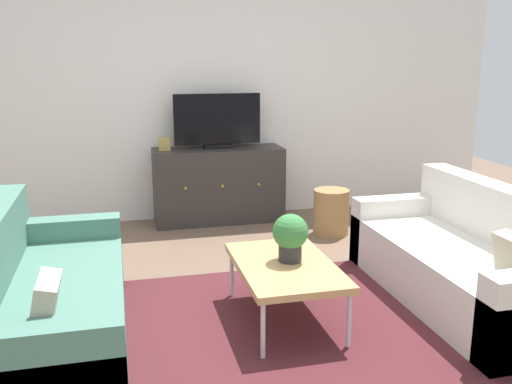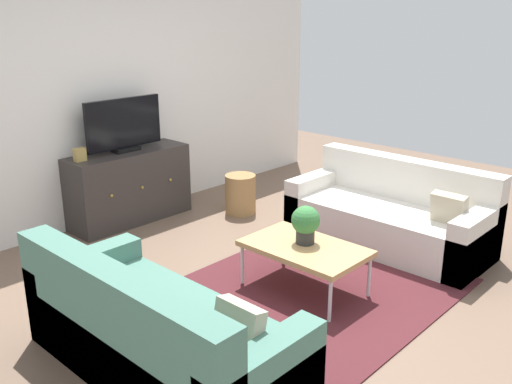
{
  "view_description": "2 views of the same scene",
  "coord_description": "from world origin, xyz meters",
  "px_view_note": "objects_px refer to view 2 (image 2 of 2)",
  "views": [
    {
      "loc": [
        -0.92,
        -3.35,
        1.69
      ],
      "look_at": [
        0.0,
        0.36,
        0.76
      ],
      "focal_mm": 39.62,
      "sensor_mm": 36.0,
      "label": 1
    },
    {
      "loc": [
        -3.19,
        -2.61,
        2.18
      ],
      "look_at": [
        0.0,
        0.36,
        0.76
      ],
      "focal_mm": 39.51,
      "sensor_mm": 36.0,
      "label": 2
    }
  ],
  "objects_px": {
    "flat_screen_tv": "(124,125)",
    "wicker_basket": "(240,194)",
    "coffee_table": "(305,249)",
    "couch_right_side": "(392,217)",
    "mantel_clock": "(80,155)",
    "couch_left_side": "(152,338)",
    "tv_console": "(129,186)",
    "potted_plant": "(306,223)"
  },
  "relations": [
    {
      "from": "flat_screen_tv",
      "to": "wicker_basket",
      "type": "xyz_separation_m",
      "value": [
        0.97,
        -0.72,
        -0.82
      ]
    },
    {
      "from": "coffee_table",
      "to": "wicker_basket",
      "type": "xyz_separation_m",
      "value": [
        0.97,
        1.67,
        -0.15
      ]
    },
    {
      "from": "couch_right_side",
      "to": "mantel_clock",
      "type": "bearing_deg",
      "value": 128.71
    },
    {
      "from": "couch_left_side",
      "to": "couch_right_side",
      "type": "relative_size",
      "value": 1.0
    },
    {
      "from": "couch_right_side",
      "to": "mantel_clock",
      "type": "relative_size",
      "value": 14.51
    },
    {
      "from": "wicker_basket",
      "to": "flat_screen_tv",
      "type": "bearing_deg",
      "value": 143.49
    },
    {
      "from": "flat_screen_tv",
      "to": "coffee_table",
      "type": "bearing_deg",
      "value": -89.85
    },
    {
      "from": "couch_left_side",
      "to": "mantel_clock",
      "type": "distance_m",
      "value": 2.63
    },
    {
      "from": "couch_right_side",
      "to": "tv_console",
      "type": "xyz_separation_m",
      "value": [
        -1.36,
        2.37,
        0.11
      ]
    },
    {
      "from": "coffee_table",
      "to": "mantel_clock",
      "type": "distance_m",
      "value": 2.47
    },
    {
      "from": "couch_left_side",
      "to": "coffee_table",
      "type": "bearing_deg",
      "value": 0.32
    },
    {
      "from": "couch_right_side",
      "to": "tv_console",
      "type": "distance_m",
      "value": 2.74
    },
    {
      "from": "tv_console",
      "to": "couch_left_side",
      "type": "bearing_deg",
      "value": -122.43
    },
    {
      "from": "potted_plant",
      "to": "tv_console",
      "type": "relative_size",
      "value": 0.24
    },
    {
      "from": "flat_screen_tv",
      "to": "mantel_clock",
      "type": "relative_size",
      "value": 6.79
    },
    {
      "from": "couch_right_side",
      "to": "mantel_clock",
      "type": "height_order",
      "value": "mantel_clock"
    },
    {
      "from": "coffee_table",
      "to": "tv_console",
      "type": "distance_m",
      "value": 2.37
    },
    {
      "from": "tv_console",
      "to": "mantel_clock",
      "type": "relative_size",
      "value": 10.16
    },
    {
      "from": "flat_screen_tv",
      "to": "tv_console",
      "type": "bearing_deg",
      "value": -90.0
    },
    {
      "from": "potted_plant",
      "to": "wicker_basket",
      "type": "distance_m",
      "value": 1.91
    },
    {
      "from": "flat_screen_tv",
      "to": "wicker_basket",
      "type": "relative_size",
      "value": 2.02
    },
    {
      "from": "couch_right_side",
      "to": "mantel_clock",
      "type": "distance_m",
      "value": 3.1
    },
    {
      "from": "potted_plant",
      "to": "flat_screen_tv",
      "type": "relative_size",
      "value": 0.35
    },
    {
      "from": "couch_left_side",
      "to": "flat_screen_tv",
      "type": "height_order",
      "value": "flat_screen_tv"
    },
    {
      "from": "couch_left_side",
      "to": "coffee_table",
      "type": "xyz_separation_m",
      "value": [
        1.51,
        0.01,
        0.1
      ]
    },
    {
      "from": "couch_right_side",
      "to": "potted_plant",
      "type": "distance_m",
      "value": 1.35
    },
    {
      "from": "couch_right_side",
      "to": "wicker_basket",
      "type": "relative_size",
      "value": 4.31
    },
    {
      "from": "couch_right_side",
      "to": "wicker_basket",
      "type": "distance_m",
      "value": 1.72
    },
    {
      "from": "flat_screen_tv",
      "to": "mantel_clock",
      "type": "distance_m",
      "value": 0.58
    },
    {
      "from": "couch_left_side",
      "to": "flat_screen_tv",
      "type": "bearing_deg",
      "value": 57.79
    },
    {
      "from": "potted_plant",
      "to": "tv_console",
      "type": "distance_m",
      "value": 2.34
    },
    {
      "from": "couch_right_side",
      "to": "flat_screen_tv",
      "type": "distance_m",
      "value": 2.86
    },
    {
      "from": "couch_left_side",
      "to": "coffee_table",
      "type": "relative_size",
      "value": 1.96
    },
    {
      "from": "mantel_clock",
      "to": "coffee_table",
      "type": "bearing_deg",
      "value": -76.99
    },
    {
      "from": "coffee_table",
      "to": "mantel_clock",
      "type": "height_order",
      "value": "mantel_clock"
    },
    {
      "from": "coffee_table",
      "to": "mantel_clock",
      "type": "xyz_separation_m",
      "value": [
        -0.55,
        2.37,
        0.46
      ]
    },
    {
      "from": "potted_plant",
      "to": "flat_screen_tv",
      "type": "bearing_deg",
      "value": 91.18
    },
    {
      "from": "couch_left_side",
      "to": "mantel_clock",
      "type": "xyz_separation_m",
      "value": [
        0.97,
        2.37,
        0.56
      ]
    },
    {
      "from": "coffee_table",
      "to": "couch_right_side",
      "type": "bearing_deg",
      "value": -0.36
    },
    {
      "from": "potted_plant",
      "to": "wicker_basket",
      "type": "bearing_deg",
      "value": 60.47
    },
    {
      "from": "tv_console",
      "to": "wicker_basket",
      "type": "bearing_deg",
      "value": -35.74
    },
    {
      "from": "potted_plant",
      "to": "wicker_basket",
      "type": "xyz_separation_m",
      "value": [
        0.92,
        1.63,
        -0.35
      ]
    }
  ]
}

